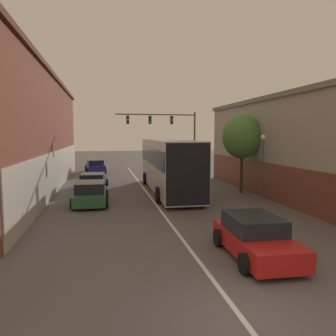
{
  "coord_description": "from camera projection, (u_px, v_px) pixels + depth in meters",
  "views": [
    {
      "loc": [
        -3.02,
        -6.52,
        4.16
      ],
      "look_at": [
        1.17,
        14.73,
        1.97
      ],
      "focal_mm": 35.0,
      "sensor_mm": 36.0,
      "label": 1
    }
  ],
  "objects": [
    {
      "name": "traffic_signal_gantry",
      "position": [
        169.0,
        129.0,
        32.11
      ],
      "size": [
        7.9,
        0.36,
        6.43
      ],
      "color": "#514C47",
      "rests_on": "ground_plane"
    },
    {
      "name": "parked_car_left_near",
      "position": [
        93.0,
        181.0,
        25.45
      ],
      "size": [
        2.37,
        4.1,
        1.2
      ],
      "rotation": [
        0.0,
        0.0,
        1.51
      ],
      "color": "navy",
      "rests_on": "ground_plane"
    },
    {
      "name": "street_lamp",
      "position": [
        262.0,
        162.0,
        20.41
      ],
      "size": [
        0.32,
        0.32,
        4.16
      ],
      "color": "#47474C",
      "rests_on": "ground_plane"
    },
    {
      "name": "lane_center_line",
      "position": [
        151.0,
        198.0,
        21.62
      ],
      "size": [
        0.14,
        41.2,
        0.01
      ],
      "color": "silver",
      "rests_on": "ground_plane"
    },
    {
      "name": "parked_car_left_far",
      "position": [
        95.0,
        166.0,
        36.08
      ],
      "size": [
        2.44,
        4.59,
        1.46
      ],
      "rotation": [
        0.0,
        0.0,
        1.7
      ],
      "color": "navy",
      "rests_on": "ground_plane"
    },
    {
      "name": "hatchback_foreground",
      "position": [
        255.0,
        238.0,
        11.18
      ],
      "size": [
        2.17,
        4.13,
        1.39
      ],
      "rotation": [
        0.0,
        0.0,
        1.54
      ],
      "color": "red",
      "rests_on": "ground_plane"
    },
    {
      "name": "parked_car_left_mid",
      "position": [
        91.0,
        194.0,
        19.66
      ],
      "size": [
        2.15,
        4.21,
        1.38
      ],
      "rotation": [
        0.0,
        0.0,
        1.55
      ],
      "color": "#285633",
      "rests_on": "ground_plane"
    },
    {
      "name": "ground_plane",
      "position": [
        243.0,
        320.0,
        7.37
      ],
      "size": [
        160.0,
        160.0,
        0.0
      ],
      "primitive_type": "plane",
      "color": "#565454"
    },
    {
      "name": "street_tree_near",
      "position": [
        242.0,
        137.0,
        23.1
      ],
      "size": [
        2.83,
        2.54,
        5.6
      ],
      "color": "#3D2D1E",
      "rests_on": "ground_plane"
    },
    {
      "name": "building_right_storefront",
      "position": [
        327.0,
        145.0,
        22.09
      ],
      "size": [
        9.06,
        21.5,
        6.72
      ],
      "color": "#9E998E",
      "rests_on": "ground_plane"
    },
    {
      "name": "bus",
      "position": [
        168.0,
        163.0,
        23.89
      ],
      "size": [
        3.06,
        12.62,
        3.8
      ],
      "rotation": [
        0.0,
        0.0,
        1.55
      ],
      "color": "#B7B7BC",
      "rests_on": "ground_plane"
    }
  ]
}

